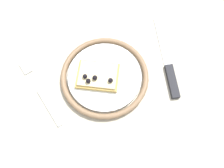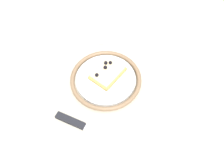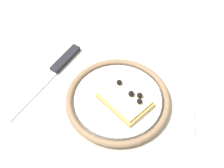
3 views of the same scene
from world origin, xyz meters
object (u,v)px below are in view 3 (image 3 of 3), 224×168
(pizza_slice_near, at_px, (125,99))
(fork, at_px, (192,133))
(dining_table, at_px, (115,104))
(plate, at_px, (118,100))
(knife, at_px, (57,68))

(pizza_slice_near, bearing_deg, fork, 177.08)
(dining_table, xyz_separation_m, pizza_slice_near, (-0.04, 0.05, 0.11))
(plate, distance_m, pizza_slice_near, 0.02)
(plate, xyz_separation_m, pizza_slice_near, (-0.02, 0.00, 0.01))
(plate, bearing_deg, pizza_slice_near, 177.88)
(knife, relative_size, fork, 1.22)
(dining_table, height_order, pizza_slice_near, pizza_slice_near)
(dining_table, xyz_separation_m, plate, (-0.02, 0.05, 0.10))
(dining_table, xyz_separation_m, knife, (0.14, 0.02, 0.09))
(pizza_slice_near, bearing_deg, knife, -8.64)
(pizza_slice_near, relative_size, knife, 0.51)
(plate, relative_size, fork, 1.13)
(pizza_slice_near, distance_m, knife, 0.18)
(dining_table, bearing_deg, plate, 118.12)
(fork, bearing_deg, plate, -2.84)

